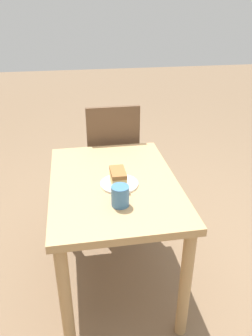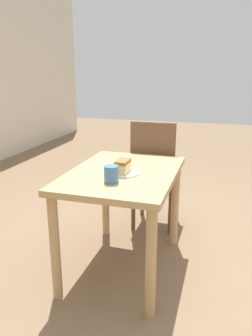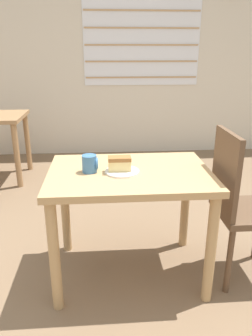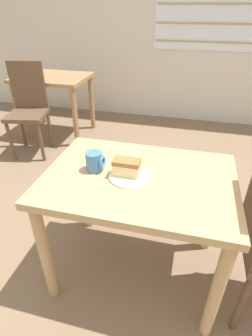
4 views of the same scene
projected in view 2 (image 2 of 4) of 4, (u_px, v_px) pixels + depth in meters
The scene contains 6 objects.
ground_plane at pixel (166, 274), 2.26m from camera, with size 14.00×14.00×0.00m, color #7A6047.
dining_table_near at pixel (123, 188), 2.19m from camera, with size 0.96×0.68×0.72m.
chair_near_window at pixel (155, 172), 2.80m from camera, with size 0.38×0.38×0.96m.
plate at pixel (125, 173), 2.10m from camera, with size 0.20×0.20×0.01m.
cake_slice at pixel (123, 166), 2.08m from camera, with size 0.13×0.08×0.08m.
coffee_mug at pixel (111, 174), 1.92m from camera, with size 0.09×0.09×0.10m.
Camera 2 is at (-1.95, -0.31, 1.35)m, focal length 35.00 mm.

